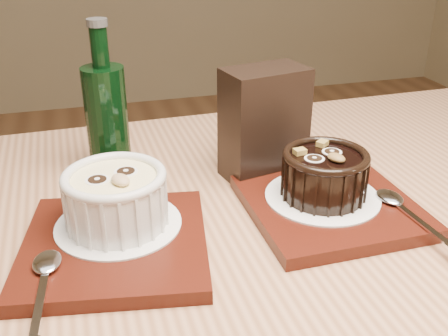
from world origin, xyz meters
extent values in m
cube|color=#946240|center=(-0.20, -0.20, 0.73)|extent=(1.22, 0.83, 0.04)
cylinder|color=#946240|center=(0.34, 0.16, 0.35)|extent=(0.06, 0.06, 0.71)
cube|color=#42140B|center=(-0.34, -0.16, 0.76)|extent=(0.21, 0.21, 0.01)
cylinder|color=white|center=(-0.34, -0.13, 0.77)|extent=(0.13, 0.13, 0.00)
cylinder|color=silver|center=(-0.34, -0.13, 0.79)|extent=(0.10, 0.10, 0.05)
cylinder|color=#F0E292|center=(-0.34, -0.13, 0.82)|extent=(0.09, 0.09, 0.00)
torus|color=silver|center=(-0.34, -0.13, 0.82)|extent=(0.10, 0.10, 0.01)
cylinder|color=black|center=(-0.35, -0.14, 0.82)|extent=(0.02, 0.02, 0.00)
cylinder|color=black|center=(-0.32, -0.12, 0.82)|extent=(0.02, 0.02, 0.00)
ellipsoid|color=tan|center=(-0.33, -0.15, 0.82)|extent=(0.02, 0.03, 0.01)
cube|color=#42140B|center=(-0.10, -0.15, 0.76)|extent=(0.18, 0.18, 0.01)
cylinder|color=white|center=(-0.11, -0.14, 0.77)|extent=(0.13, 0.13, 0.00)
cylinder|color=black|center=(-0.11, -0.14, 0.79)|extent=(0.09, 0.09, 0.05)
cylinder|color=black|center=(-0.11, -0.14, 0.81)|extent=(0.08, 0.08, 0.00)
torus|color=black|center=(-0.11, -0.14, 0.82)|extent=(0.10, 0.10, 0.01)
cylinder|color=black|center=(-0.12, -0.14, 0.82)|extent=(0.02, 0.02, 0.00)
cylinder|color=black|center=(-0.10, -0.13, 0.82)|extent=(0.02, 0.02, 0.00)
ellipsoid|color=brown|center=(-0.10, -0.15, 0.82)|extent=(0.02, 0.03, 0.01)
cube|color=olive|center=(-0.13, -0.12, 0.82)|extent=(0.01, 0.01, 0.01)
cube|color=olive|center=(-0.10, -0.11, 0.82)|extent=(0.02, 0.02, 0.01)
cube|color=black|center=(-0.14, -0.04, 0.82)|extent=(0.11, 0.08, 0.14)
cylinder|color=black|center=(-0.33, 0.02, 0.82)|extent=(0.05, 0.05, 0.14)
cylinder|color=black|center=(-0.33, 0.02, 0.91)|extent=(0.02, 0.02, 0.05)
cylinder|color=#333333|center=(-0.33, 0.02, 0.94)|extent=(0.02, 0.02, 0.01)
camera|label=1|loc=(-0.36, -0.61, 1.06)|focal=42.00mm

